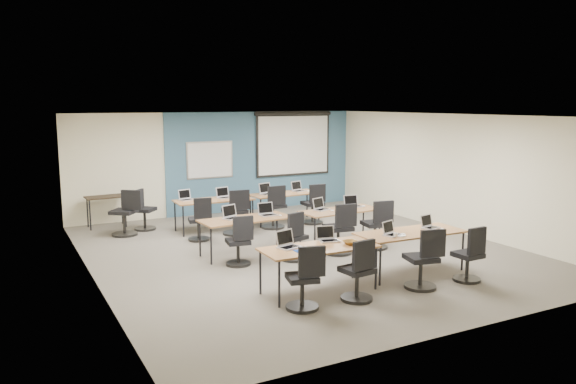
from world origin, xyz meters
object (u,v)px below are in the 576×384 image
training_table_front_right (411,234)px  task_chair_0 (305,283)px  laptop_7 (353,204)px  laptop_1 (328,237)px  task_chair_2 (424,264)px  task_chair_10 (274,210)px  training_table_front_left (319,250)px  laptop_0 (288,243)px  task_chair_9 (236,216)px  laptop_11 (298,189)px  utility_table (106,200)px  task_chair_3 (470,259)px  laptop_9 (224,195)px  task_chair_7 (377,229)px  laptop_10 (267,191)px  projector_screen (294,140)px  training_table_mid_right (341,212)px  spare_chair_b (126,217)px  training_table_back_left (214,201)px  laptop_4 (231,215)px  task_chair_6 (340,233)px  task_chair_11 (314,207)px  training_table_back_right (285,195)px  laptop_3 (429,225)px  task_chair_8 (200,223)px  whiteboard (210,160)px  task_chair_4 (239,245)px  spare_chair_a (143,213)px  laptop_6 (320,207)px  laptop_2 (391,232)px  task_chair_5 (294,241)px  training_table_mid_left (246,221)px  task_chair_1 (359,275)px  laptop_5 (267,212)px

training_table_front_right → task_chair_0: task_chair_0 is taller
laptop_7 → laptop_1: bearing=-123.2°
task_chair_2 → task_chair_10: (-0.18, 5.03, 0.02)m
training_table_front_left → laptop_0: bearing=156.6°
task_chair_9 → laptop_11: size_ratio=3.22×
task_chair_10 → laptop_1: bearing=-107.3°
utility_table → laptop_11: bearing=-20.3°
task_chair_0 → task_chair_3: 3.06m
laptop_9 → task_chair_7: bearing=-65.9°
laptop_10 → task_chair_7: bearing=-89.7°
projector_screen → training_table_mid_right: size_ratio=1.40×
task_chair_9 → spare_chair_b: (-2.21, 1.07, 0.00)m
training_table_back_left → laptop_4: 2.24m
training_table_front_right → task_chair_6: size_ratio=1.88×
training_table_front_right → task_chair_11: 4.27m
training_table_back_right → spare_chair_b: bearing=172.0°
laptop_3 → task_chair_7: (-0.03, 1.49, -0.37)m
training_table_mid_right → laptop_7: size_ratio=5.35×
task_chair_8 → task_chair_3: bearing=-45.1°
laptop_3 → laptop_7: bearing=77.6°
training_table_mid_right → laptop_3: size_ratio=5.69×
laptop_10 → task_chair_2: bearing=-104.8°
task_chair_7 → whiteboard: bearing=119.6°
training_table_front_left → utility_table: bearing=110.0°
laptop_1 → task_chair_6: size_ratio=0.30×
laptop_3 → task_chair_9: (-2.10, 3.97, -0.36)m
task_chair_4 → task_chair_9: bearing=78.0°
task_chair_3 → spare_chair_a: spare_chair_a is taller
laptop_4 → task_chair_7: task_chair_7 is taller
laptop_7 → task_chair_9: 2.64m
task_chair_4 → laptop_6: 2.28m
laptop_2 → task_chair_0: bearing=179.7°
laptop_3 → task_chair_5: 2.49m
laptop_7 → laptop_9: size_ratio=0.98×
laptop_1 → task_chair_7: (2.08, 1.45, -0.37)m
laptop_10 → task_chair_10: bearing=-114.7°
training_table_mid_left → training_table_back_left: same height
laptop_7 → laptop_9: 3.12m
task_chair_3 → task_chair_4: task_chair_3 is taller
task_chair_6 → laptop_7: task_chair_6 is taller
task_chair_5 → task_chair_9: (-0.16, 2.47, 0.04)m
laptop_3 → task_chair_5: (-1.94, 1.50, -0.40)m
task_chair_1 → utility_table: bearing=102.3°
whiteboard → laptop_2: (0.84, -6.61, -0.66)m
laptop_2 → task_chair_2: size_ratio=0.30×
laptop_2 → laptop_5: 2.74m
laptop_7 → task_chair_1: bearing=-114.3°
laptop_11 → spare_chair_a: spare_chair_a is taller
laptop_0 → training_table_back_left: bearing=68.1°
whiteboard → training_table_front_left: 6.79m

